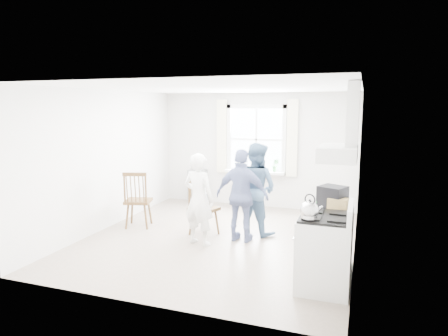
{
  "coord_description": "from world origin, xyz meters",
  "views": [
    {
      "loc": [
        2.3,
        -6.32,
        2.31
      ],
      "look_at": [
        0.02,
        0.2,
        1.23
      ],
      "focal_mm": 32.0,
      "sensor_mm": 36.0,
      "label": 1
    }
  ],
  "objects_px": {
    "stereo_stack": "(333,197)",
    "person_mid": "(256,188)",
    "low_cabinet": "(334,238)",
    "windsor_chair_a": "(136,194)",
    "gas_stove": "(325,251)",
    "windsor_chair_b": "(200,201)",
    "person_left": "(199,199)",
    "person_right": "(242,196)"
  },
  "relations": [
    {
      "from": "low_cabinet",
      "to": "stereo_stack",
      "type": "relative_size",
      "value": 2.06
    },
    {
      "from": "low_cabinet",
      "to": "person_left",
      "type": "relative_size",
      "value": 0.58
    },
    {
      "from": "low_cabinet",
      "to": "person_right",
      "type": "bearing_deg",
      "value": 156.85
    },
    {
      "from": "stereo_stack",
      "to": "windsor_chair_a",
      "type": "xyz_separation_m",
      "value": [
        -3.62,
        0.76,
        -0.38
      ]
    },
    {
      "from": "windsor_chair_a",
      "to": "person_left",
      "type": "xyz_separation_m",
      "value": [
        1.46,
        -0.42,
        0.1
      ]
    },
    {
      "from": "stereo_stack",
      "to": "person_right",
      "type": "bearing_deg",
      "value": 154.58
    },
    {
      "from": "person_right",
      "to": "low_cabinet",
      "type": "bearing_deg",
      "value": 160.63
    },
    {
      "from": "gas_stove",
      "to": "windsor_chair_b",
      "type": "relative_size",
      "value": 1.07
    },
    {
      "from": "low_cabinet",
      "to": "person_mid",
      "type": "relative_size",
      "value": 0.54
    },
    {
      "from": "stereo_stack",
      "to": "windsor_chair_a",
      "type": "bearing_deg",
      "value": 168.11
    },
    {
      "from": "low_cabinet",
      "to": "windsor_chair_a",
      "type": "relative_size",
      "value": 0.82
    },
    {
      "from": "low_cabinet",
      "to": "person_mid",
      "type": "bearing_deg",
      "value": 141.03
    },
    {
      "from": "person_left",
      "to": "person_right",
      "type": "xyz_separation_m",
      "value": [
        0.63,
        0.39,
        0.02
      ]
    },
    {
      "from": "low_cabinet",
      "to": "gas_stove",
      "type": "bearing_deg",
      "value": -95.68
    },
    {
      "from": "person_left",
      "to": "low_cabinet",
      "type": "bearing_deg",
      "value": -175.25
    },
    {
      "from": "gas_stove",
      "to": "windsor_chair_b",
      "type": "xyz_separation_m",
      "value": [
        -2.28,
        1.37,
        0.16
      ]
    },
    {
      "from": "person_left",
      "to": "person_right",
      "type": "bearing_deg",
      "value": -136.04
    },
    {
      "from": "person_left",
      "to": "person_mid",
      "type": "xyz_separation_m",
      "value": [
        0.74,
        0.9,
        0.05
      ]
    },
    {
      "from": "stereo_stack",
      "to": "person_left",
      "type": "distance_m",
      "value": 2.21
    },
    {
      "from": "windsor_chair_a",
      "to": "person_mid",
      "type": "relative_size",
      "value": 0.66
    },
    {
      "from": "windsor_chair_b",
      "to": "person_mid",
      "type": "height_order",
      "value": "person_mid"
    },
    {
      "from": "windsor_chair_a",
      "to": "person_left",
      "type": "relative_size",
      "value": 0.71
    },
    {
      "from": "gas_stove",
      "to": "windsor_chair_a",
      "type": "bearing_deg",
      "value": 158.61
    },
    {
      "from": "windsor_chair_b",
      "to": "person_right",
      "type": "bearing_deg",
      "value": 0.54
    },
    {
      "from": "gas_stove",
      "to": "person_left",
      "type": "bearing_deg",
      "value": 155.27
    },
    {
      "from": "low_cabinet",
      "to": "windsor_chair_a",
      "type": "height_order",
      "value": "windsor_chair_a"
    },
    {
      "from": "low_cabinet",
      "to": "person_left",
      "type": "xyz_separation_m",
      "value": [
        -2.21,
        0.28,
        0.32
      ]
    },
    {
      "from": "gas_stove",
      "to": "person_left",
      "type": "xyz_separation_m",
      "value": [
        -2.14,
        0.98,
        0.29
      ]
    },
    {
      "from": "person_mid",
      "to": "stereo_stack",
      "type": "bearing_deg",
      "value": 161.02
    },
    {
      "from": "windsor_chair_a",
      "to": "windsor_chair_b",
      "type": "xyz_separation_m",
      "value": [
        1.31,
        -0.04,
        -0.03
      ]
    },
    {
      "from": "gas_stove",
      "to": "person_right",
      "type": "bearing_deg",
      "value": 137.66
    },
    {
      "from": "low_cabinet",
      "to": "person_right",
      "type": "relative_size",
      "value": 0.57
    },
    {
      "from": "gas_stove",
      "to": "stereo_stack",
      "type": "bearing_deg",
      "value": 87.66
    },
    {
      "from": "stereo_stack",
      "to": "person_mid",
      "type": "bearing_deg",
      "value": 138.91
    },
    {
      "from": "stereo_stack",
      "to": "windsor_chair_a",
      "type": "distance_m",
      "value": 3.72
    },
    {
      "from": "low_cabinet",
      "to": "windsor_chair_a",
      "type": "distance_m",
      "value": 3.74
    },
    {
      "from": "windsor_chair_a",
      "to": "windsor_chair_b",
      "type": "relative_size",
      "value": 1.05
    },
    {
      "from": "low_cabinet",
      "to": "person_left",
      "type": "distance_m",
      "value": 2.25
    },
    {
      "from": "stereo_stack",
      "to": "person_left",
      "type": "height_order",
      "value": "person_left"
    },
    {
      "from": "gas_stove",
      "to": "person_mid",
      "type": "bearing_deg",
      "value": 126.53
    },
    {
      "from": "windsor_chair_b",
      "to": "stereo_stack",
      "type": "bearing_deg",
      "value": -17.36
    },
    {
      "from": "gas_stove",
      "to": "person_right",
      "type": "height_order",
      "value": "person_right"
    }
  ]
}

